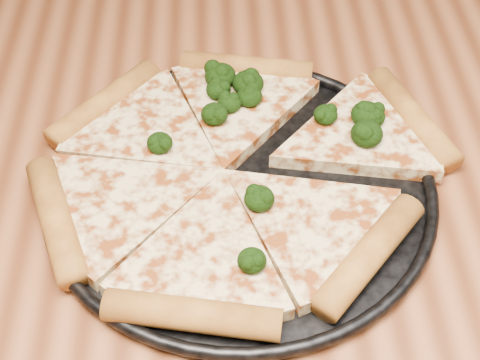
{
  "coord_description": "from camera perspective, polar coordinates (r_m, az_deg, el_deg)",
  "views": [
    {
      "loc": [
        -0.06,
        -0.38,
        1.24
      ],
      "look_at": [
        -0.04,
        0.06,
        0.77
      ],
      "focal_mm": 53.75,
      "sensor_mm": 36.0,
      "label": 1
    }
  ],
  "objects": [
    {
      "name": "broccoli_florets",
      "position": [
        0.69,
        2.62,
        4.99
      ],
      "size": [
        0.23,
        0.26,
        0.02
      ],
      "color": "black",
      "rests_on": "pizza"
    },
    {
      "name": "pizza",
      "position": [
        0.65,
        -0.68,
        0.85
      ],
      "size": [
        0.4,
        0.35,
        0.03
      ],
      "rotation": [
        0.0,
        0.0,
        -0.18
      ],
      "color": "#E1C68A",
      "rests_on": "pizza_pan"
    },
    {
      "name": "dining_table",
      "position": [
        0.7,
        3.69,
        -9.41
      ],
      "size": [
        1.2,
        0.9,
        0.75
      ],
      "color": "brown",
      "rests_on": "ground"
    },
    {
      "name": "pizza_pan",
      "position": [
        0.65,
        0.0,
        -0.5
      ],
      "size": [
        0.36,
        0.36,
        0.02
      ],
      "color": "black",
      "rests_on": "dining_table"
    }
  ]
}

